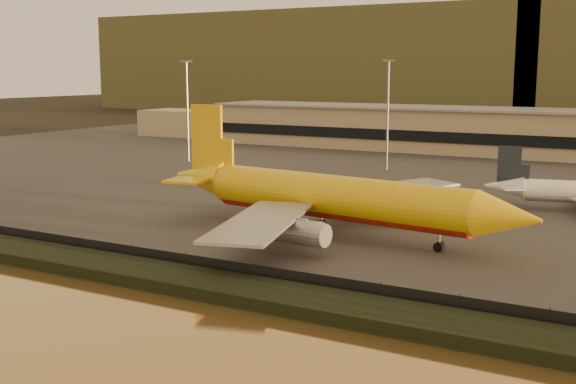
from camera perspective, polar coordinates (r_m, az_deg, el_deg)
name	(u,v)px	position (r m, az deg, el deg)	size (l,w,h in m)	color
ground	(234,248)	(95.94, -4.31, -4.45)	(900.00, 900.00, 0.00)	black
embankment	(150,274)	(82.62, -10.87, -6.42)	(320.00, 7.00, 1.40)	black
tarmac	(447,165)	(181.53, 12.46, 2.06)	(320.00, 220.00, 0.20)	#2D2D2D
perimeter_fence	(172,261)	(85.44, -9.15, -5.41)	(300.00, 0.05, 2.20)	black
terminal_building	(430,129)	(214.21, 11.17, 4.88)	(202.00, 25.00, 12.60)	tan
apron_light_masts	(492,107)	(157.01, 15.80, 6.50)	(152.20, 12.20, 25.40)	slate
distant_hills	(545,55)	(423.80, 19.68, 10.17)	(470.00, 160.00, 70.00)	brown
dhl_cargo_jet	(330,198)	(101.79, 3.37, -0.46)	(59.33, 57.69, 17.71)	#E3B20B
gse_vehicle_yellow	(380,213)	(113.87, 7.25, -1.62)	(4.57, 2.06, 2.06)	#E3B20B
gse_vehicle_white	(270,187)	(138.07, -1.45, 0.40)	(4.20, 1.89, 1.89)	white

